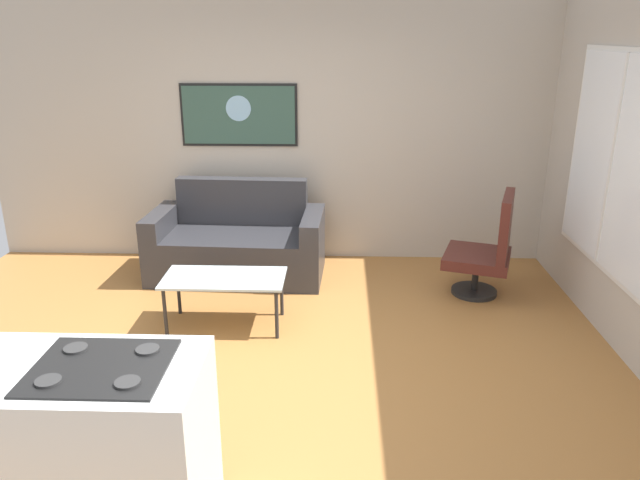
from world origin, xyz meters
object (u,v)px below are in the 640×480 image
couch (238,245)px  wall_painting (239,115)px  armchair (488,249)px  coffee_table (224,281)px

couch → wall_painting: (-0.02, 0.53, 1.21)m
couch → wall_painting: 1.32m
couch → armchair: armchair is taller
coffee_table → wall_painting: 2.01m
couch → wall_painting: wall_painting is taller
couch → armchair: 2.40m
couch → coffee_table: (0.08, -1.14, 0.09)m
coffee_table → wall_painting: size_ratio=0.83×
coffee_table → wall_painting: bearing=93.4°
coffee_table → armchair: 2.39m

